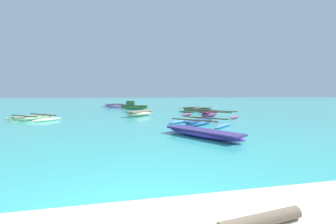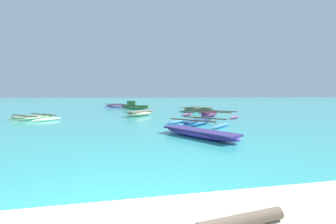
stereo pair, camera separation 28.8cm
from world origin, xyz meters
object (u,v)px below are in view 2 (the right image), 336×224
moored_boat_3 (141,113)px  driftwood_1 (241,221)px  moored_boat_1 (209,114)px  moored_boat_7 (117,106)px  moored_boat_2 (199,133)px  moored_boat_5 (34,117)px  moored_boat_0 (198,109)px  moored_boat_4 (198,122)px  moored_boat_6 (135,106)px

moored_boat_3 → driftwood_1: bearing=-133.2°
moored_boat_1 → moored_boat_7: bearing=76.0°
moored_boat_2 → moored_boat_5: size_ratio=0.99×
moored_boat_0 → moored_boat_4: (-3.37, -10.05, -0.04)m
moored_boat_0 → moored_boat_4: moored_boat_0 is taller
moored_boat_3 → driftwood_1: 15.72m
moored_boat_1 → driftwood_1: moored_boat_1 is taller
moored_boat_0 → moored_boat_4: bearing=-63.1°
moored_boat_6 → moored_boat_4: bearing=-60.0°
moored_boat_1 → moored_boat_5: 12.57m
moored_boat_4 → moored_boat_7: (-5.01, 18.33, 0.05)m
moored_boat_3 → moored_boat_5: moored_boat_3 is taller
moored_boat_2 → moored_boat_7: (-3.89, 21.69, 0.06)m
moored_boat_6 → moored_boat_0: bearing=-16.1°
moored_boat_0 → moored_boat_7: bearing=-179.1°
moored_boat_0 → driftwood_1: size_ratio=3.81×
moored_boat_5 → moored_boat_3: bearing=-39.2°
moored_boat_2 → moored_boat_7: moored_boat_7 is taller
driftwood_1 → moored_boat_3: bearing=90.2°
moored_boat_2 → driftwood_1: moored_boat_2 is taller
moored_boat_0 → moored_boat_2: bearing=-63.0°
moored_boat_4 → moored_boat_5: bearing=112.2°
moored_boat_0 → moored_boat_1: size_ratio=1.08×
moored_boat_3 → moored_boat_4: size_ratio=0.70×
moored_boat_1 → moored_boat_5: bearing=135.5°
moored_boat_0 → moored_boat_6: size_ratio=1.30×
moored_boat_6 → moored_boat_7: size_ratio=0.80×
moored_boat_1 → moored_boat_2: bearing=-156.0°
moored_boat_0 → moored_boat_3: bearing=-102.0°
moored_boat_4 → moored_boat_6: moored_boat_6 is taller
moored_boat_2 → driftwood_1: bearing=-44.3°
moored_boat_0 → moored_boat_2: 14.14m
moored_boat_2 → moored_boat_6: moored_boat_6 is taller
moored_boat_6 → driftwood_1: size_ratio=2.93×
moored_boat_4 → moored_boat_7: moored_boat_7 is taller
moored_boat_3 → moored_boat_7: bearing=56.8°
moored_boat_1 → moored_boat_3: bearing=118.5°
moored_boat_0 → driftwood_1: 20.58m
moored_boat_6 → driftwood_1: 24.00m
moored_boat_1 → moored_boat_4: size_ratio=1.12×
driftwood_1 → moored_boat_6: bearing=90.2°
moored_boat_5 → moored_boat_7: bearing=20.3°
moored_boat_1 → moored_boat_6: 11.39m
moored_boat_3 → moored_boat_5: (-7.41, -1.22, -0.08)m
moored_boat_0 → moored_boat_3: 7.32m
moored_boat_4 → moored_boat_6: size_ratio=1.07×
moored_boat_3 → moored_boat_5: bearing=145.9°
moored_boat_2 → moored_boat_6: size_ratio=1.07×
moored_boat_7 → moored_boat_6: bearing=-92.3°
moored_boat_4 → moored_boat_5: moored_boat_4 is taller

